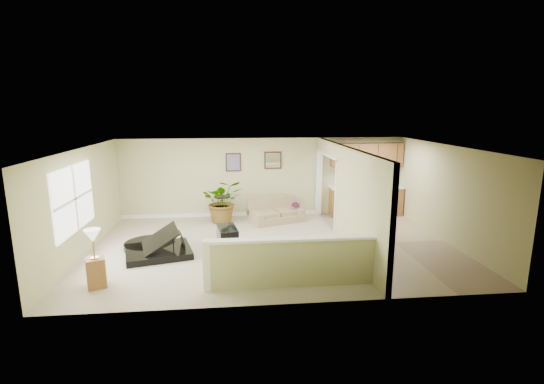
{
  "coord_description": "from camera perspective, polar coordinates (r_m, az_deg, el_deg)",
  "views": [
    {
      "loc": [
        -0.97,
        -9.36,
        3.4
      ],
      "look_at": [
        0.01,
        0.4,
        1.32
      ],
      "focal_mm": 26.0,
      "sensor_mm": 36.0,
      "label": 1
    }
  ],
  "objects": [
    {
      "name": "ceiling",
      "position": [
        9.46,
        0.17,
        6.52
      ],
      "size": [
        9.0,
        6.0,
        0.04
      ],
      "primitive_type": "cube",
      "color": "white",
      "rests_on": "back_wall"
    },
    {
      "name": "wall_mirror",
      "position": [
        12.5,
        0.13,
        4.62
      ],
      "size": [
        0.55,
        0.04,
        0.55
      ],
      "color": "#381F14",
      "rests_on": "back_wall"
    },
    {
      "name": "accent_table",
      "position": [
        12.37,
        -7.19,
        -1.81
      ],
      "size": [
        0.51,
        0.51,
        0.74
      ],
      "color": "black",
      "rests_on": "floor"
    },
    {
      "name": "palm_plant",
      "position": [
        11.99,
        -7.1,
        -1.37
      ],
      "size": [
        1.27,
        1.12,
        1.33
      ],
      "color": "black",
      "rests_on": "floor"
    },
    {
      "name": "pony_half_wall",
      "position": [
        7.7,
        2.52,
        -10.0
      ],
      "size": [
        3.42,
        0.22,
        1.0
      ],
      "color": "#BFBD82",
      "rests_on": "floor"
    },
    {
      "name": "kitchen_vinyl",
      "position": [
        10.78,
        17.19,
        -6.94
      ],
      "size": [
        2.7,
        6.0,
        0.01
      ],
      "primitive_type": "cube",
      "color": "tan",
      "rests_on": "floor"
    },
    {
      "name": "wall_art_left",
      "position": [
        12.44,
        -5.62,
        4.3
      ],
      "size": [
        0.48,
        0.04,
        0.58
      ],
      "color": "#381F14",
      "rests_on": "back_wall"
    },
    {
      "name": "left_window",
      "position": [
        9.73,
        -26.79,
        -0.88
      ],
      "size": [
        0.05,
        2.15,
        1.45
      ],
      "primitive_type": "cube",
      "color": "white",
      "rests_on": "left_wall"
    },
    {
      "name": "right_wall",
      "position": [
        11.05,
        24.05,
        -0.29
      ],
      "size": [
        0.04,
        6.0,
        2.5
      ],
      "primitive_type": "cube",
      "color": "#BFBD82",
      "rests_on": "floor"
    },
    {
      "name": "piano_bench",
      "position": [
        9.75,
        -6.47,
        -6.72
      ],
      "size": [
        0.56,
        0.91,
        0.57
      ],
      "primitive_type": "cube",
      "rotation": [
        0.0,
        0.0,
        0.15
      ],
      "color": "black",
      "rests_on": "floor"
    },
    {
      "name": "small_plant",
      "position": [
        12.25,
        3.37,
        -2.99
      ],
      "size": [
        0.34,
        0.34,
        0.56
      ],
      "color": "black",
      "rests_on": "floor"
    },
    {
      "name": "floor",
      "position": [
        10.01,
        0.16,
        -7.88
      ],
      "size": [
        9.0,
        9.0,
        0.0
      ],
      "primitive_type": "plane",
      "color": "tan",
      "rests_on": "ground"
    },
    {
      "name": "kitchen_cabinets",
      "position": [
        13.04,
        12.98,
        0.48
      ],
      "size": [
        2.36,
        0.65,
        2.33
      ],
      "color": "#965A31",
      "rests_on": "floor"
    },
    {
      "name": "piano",
      "position": [
        9.79,
        -16.36,
        -5.24
      ],
      "size": [
        1.98,
        1.98,
        1.39
      ],
      "rotation": [
        0.0,
        0.0,
        0.26
      ],
      "color": "black",
      "rests_on": "floor"
    },
    {
      "name": "lamp_stand",
      "position": [
        8.42,
        -24.25,
        -9.33
      ],
      "size": [
        0.45,
        0.45,
        1.16
      ],
      "color": "#965A31",
      "rests_on": "floor"
    },
    {
      "name": "left_wall",
      "position": [
        10.23,
        -25.78,
        -1.36
      ],
      "size": [
        0.04,
        6.0,
        2.5
      ],
      "primitive_type": "cube",
      "color": "#BFBD82",
      "rests_on": "floor"
    },
    {
      "name": "back_wall",
      "position": [
        12.58,
        -1.24,
        2.14
      ],
      "size": [
        9.0,
        0.04,
        2.5
      ],
      "primitive_type": "cube",
      "color": "#BFBD82",
      "rests_on": "floor"
    },
    {
      "name": "interior_partition",
      "position": [
        10.24,
        10.09,
        -0.5
      ],
      "size": [
        0.18,
        5.99,
        2.5
      ],
      "color": "#BFBD82",
      "rests_on": "floor"
    },
    {
      "name": "loveseat",
      "position": [
        12.11,
        0.52,
        -2.66
      ],
      "size": [
        1.86,
        1.38,
        0.9
      ],
      "rotation": [
        0.0,
        0.0,
        0.34
      ],
      "color": "tan",
      "rests_on": "floor"
    },
    {
      "name": "front_wall",
      "position": [
        6.78,
        2.8,
        -6.49
      ],
      "size": [
        9.0,
        0.04,
        2.5
      ],
      "primitive_type": "cube",
      "color": "#BFBD82",
      "rests_on": "floor"
    }
  ]
}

